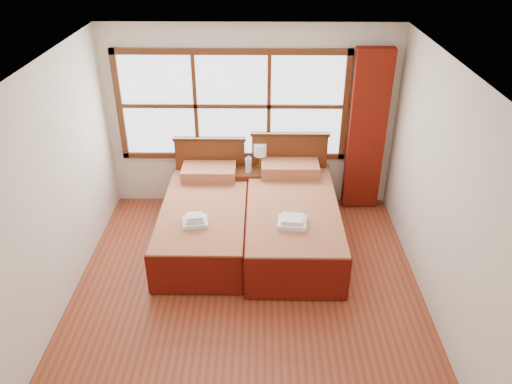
{
  "coord_description": "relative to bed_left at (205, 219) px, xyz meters",
  "views": [
    {
      "loc": [
        0.15,
        -4.27,
        3.84
      ],
      "look_at": [
        0.09,
        0.7,
        1.01
      ],
      "focal_mm": 35.0,
      "sensor_mm": 36.0,
      "label": 1
    }
  ],
  "objects": [
    {
      "name": "towels_right",
      "position": [
        1.1,
        -0.55,
        0.33
      ],
      "size": [
        0.36,
        0.33,
        0.1
      ],
      "rotation": [
        0.0,
        0.0,
        -0.1
      ],
      "color": "white",
      "rests_on": "bed_right"
    },
    {
      "name": "window",
      "position": [
        0.33,
        1.02,
        1.18
      ],
      "size": [
        3.16,
        0.06,
        1.56
      ],
      "color": "white",
      "rests_on": "wall_back"
    },
    {
      "name": "bed_left",
      "position": [
        0.0,
        0.0,
        0.0
      ],
      "size": [
        1.09,
        2.11,
        1.06
      ],
      "color": "#3A1E0C",
      "rests_on": "floor"
    },
    {
      "name": "floor",
      "position": [
        0.58,
        -1.2,
        -0.32
      ],
      "size": [
        4.5,
        4.5,
        0.0
      ],
      "primitive_type": "plane",
      "color": "brown",
      "rests_on": "ground"
    },
    {
      "name": "lamp",
      "position": [
        0.71,
        0.91,
        0.56
      ],
      "size": [
        0.18,
        0.18,
        0.35
      ],
      "color": "#B6933A",
      "rests_on": "nightstand"
    },
    {
      "name": "nightstand",
      "position": [
        0.61,
        0.8,
        -0.0
      ],
      "size": [
        0.48,
        0.47,
        0.64
      ],
      "color": "#562812",
      "rests_on": "floor"
    },
    {
      "name": "ceiling",
      "position": [
        0.58,
        -1.2,
        2.28
      ],
      "size": [
        4.5,
        4.5,
        0.0
      ],
      "primitive_type": "plane",
      "rotation": [
        3.14,
        0.0,
        0.0
      ],
      "color": "white",
      "rests_on": "wall_back"
    },
    {
      "name": "curtain",
      "position": [
        2.18,
        0.91,
        0.85
      ],
      "size": [
        0.5,
        0.16,
        2.3
      ],
      "primitive_type": "cube",
      "color": "maroon",
      "rests_on": "wall_back"
    },
    {
      "name": "bed_right",
      "position": [
        1.13,
        -0.0,
        0.02
      ],
      "size": [
        1.16,
        2.26,
        1.14
      ],
      "color": "#3A1E0C",
      "rests_on": "floor"
    },
    {
      "name": "wall_back",
      "position": [
        0.58,
        1.05,
        0.98
      ],
      "size": [
        4.0,
        0.0,
        4.0
      ],
      "primitive_type": "plane",
      "rotation": [
        1.57,
        0.0,
        0.0
      ],
      "color": "silver",
      "rests_on": "floor"
    },
    {
      "name": "towels_left",
      "position": [
        -0.06,
        -0.49,
        0.29
      ],
      "size": [
        0.33,
        0.3,
        0.12
      ],
      "rotation": [
        0.0,
        0.0,
        0.16
      ],
      "color": "white",
      "rests_on": "bed_left"
    },
    {
      "name": "wall_right",
      "position": [
        2.58,
        -1.2,
        0.98
      ],
      "size": [
        0.0,
        4.5,
        4.5
      ],
      "primitive_type": "plane",
      "rotation": [
        1.57,
        0.0,
        -1.57
      ],
      "color": "silver",
      "rests_on": "floor"
    },
    {
      "name": "wall_left",
      "position": [
        -1.42,
        -1.2,
        0.98
      ],
      "size": [
        0.0,
        4.5,
        4.5
      ],
      "primitive_type": "plane",
      "rotation": [
        1.57,
        0.0,
        1.57
      ],
      "color": "silver",
      "rests_on": "floor"
    },
    {
      "name": "bottle_near",
      "position": [
        0.56,
        0.75,
        0.42
      ],
      "size": [
        0.06,
        0.06,
        0.23
      ],
      "color": "silver",
      "rests_on": "nightstand"
    },
    {
      "name": "bottle_far",
      "position": [
        0.54,
        0.71,
        0.43
      ],
      "size": [
        0.07,
        0.07,
        0.25
      ],
      "color": "silver",
      "rests_on": "nightstand"
    }
  ]
}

